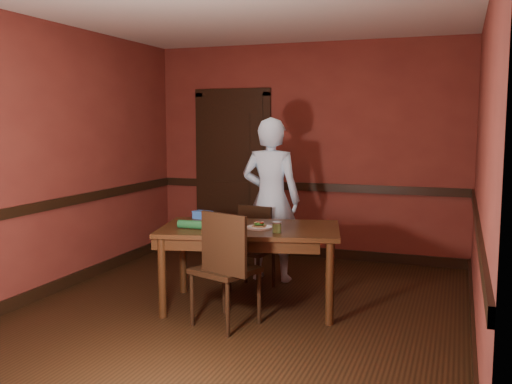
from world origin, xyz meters
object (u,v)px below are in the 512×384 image
Objects in this scene: dining_table at (250,267)px; chair_near at (226,268)px; chair_far at (252,249)px; food_tub at (203,215)px; person at (271,200)px; sandwich_plate at (259,226)px; sauce_jar at (277,227)px; cheese_saucer at (217,221)px.

dining_table is 1.63× the size of chair_near.
chair_far is 4.19× the size of food_tub.
chair_far reaches higher than food_tub.
person is at bearing 89.59° from chair_far.
food_tub is (-0.42, -0.29, 0.38)m from chair_far.
person is at bearing 102.39° from sandwich_plate.
person is 18.79× the size of sauce_jar.
chair_near is (-0.03, -0.51, 0.12)m from dining_table.
person reaches higher than sauce_jar.
sauce_jar is at bearing 109.94° from person.
food_tub is (-0.24, 0.20, 0.02)m from cheese_saucer.
sandwich_plate is at bearing -86.77° from chair_near.
chair_near is at bearing -72.11° from chair_far.
cheese_saucer is at bearing -40.78° from chair_near.
chair_near is 0.56× the size of person.
food_tub reaches higher than sandwich_plate.
cheese_saucer is (-0.18, -0.48, 0.36)m from chair_far.
sauce_jar is (0.50, -0.73, 0.39)m from chair_far.
chair_near is 0.57m from sauce_jar.
sauce_jar reaches higher than cheese_saucer.
chair_near reaches higher than cheese_saucer.
sauce_jar reaches higher than food_tub.
dining_table is at bearing 151.14° from sauce_jar.
cheese_saucer is at bearing 166.74° from sandwich_plate.
sauce_jar is (0.43, -1.14, -0.08)m from person.
dining_table is 0.56m from sauce_jar.
food_tub is at bearing -135.80° from chair_far.
sauce_jar is (0.35, 0.33, 0.31)m from chair_near.
chair_far reaches higher than sandwich_plate.
dining_table is 0.92× the size of person.
cheese_saucer is at bearing 73.76° from person.
chair_far is 0.63m from cheese_saucer.
sandwich_plate is 0.48m from cheese_saucer.
chair_near is at bearing -106.10° from sandwich_plate.
cheese_saucer is at bearing -26.87° from food_tub.
dining_table is 0.55m from cheese_saucer.
cheese_saucer is 0.31m from food_tub.
person reaches higher than food_tub.
chair_near is 0.56m from sandwich_plate.
sandwich_plate is 2.50× the size of sauce_jar.
person is 0.86m from food_tub.
chair_near is at bearing -106.73° from dining_table.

